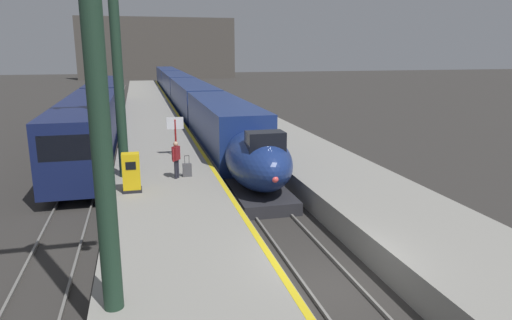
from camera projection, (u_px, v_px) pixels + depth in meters
The scene contains 17 objects.
ground_plane at pixel (333, 289), 13.34m from camera, with size 260.00×260.00×0.00m, color #33302D.
platform_left at pixel (154, 133), 35.60m from camera, with size 4.80×110.00×1.05m, color gray.
platform_right at pixel (257, 128), 37.53m from camera, with size 4.80×110.00×1.05m, color gray.
platform_left_safety_stripe at pixel (184, 125), 36.02m from camera, with size 0.20×107.80×0.01m, color yellow.
rail_main_left at pixel (193, 131), 39.09m from camera, with size 0.08×110.00×0.12m, color slate.
rail_main_right at pixel (211, 130), 39.45m from camera, with size 0.08×110.00×0.12m, color slate.
rail_secondary_left at pixel (92, 135), 37.16m from camera, with size 0.08×110.00×0.12m, color slate.
rail_secondary_right at pixel (112, 134), 37.51m from camera, with size 0.08×110.00×0.12m, color slate.
highspeed_train_main at pixel (184, 92), 52.78m from camera, with size 2.92×74.48×3.60m.
regional_train_adjacent at pixel (99, 110), 36.42m from camera, with size 2.85×36.60×3.80m.
station_column_near at pixel (92, 27), 9.07m from camera, with size 4.00×0.68×10.24m.
station_column_mid at pixel (116, 41), 19.93m from camera, with size 4.00×0.68×10.16m.
passenger_near_edge at pixel (176, 157), 20.78m from camera, with size 0.40×0.48×1.69m.
rolling_suitcase at pixel (187, 170), 21.23m from camera, with size 0.40×0.22×0.98m.
ticket_machine_yellow at pixel (131, 174), 18.87m from camera, with size 0.76×0.62×1.60m.
departure_info_board at pixel (175, 129), 25.11m from camera, with size 0.90×0.10×2.12m.
terminus_back_wall at pixel (158, 48), 107.93m from camera, with size 36.00×2.00×14.00m, color #4C4742.
Camera 1 is at (-5.11, -11.21, 6.71)m, focal length 32.63 mm.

